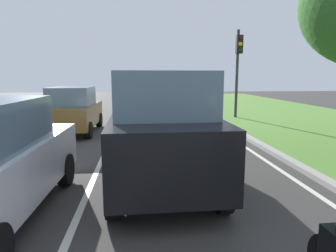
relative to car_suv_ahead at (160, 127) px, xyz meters
The scene contains 8 objects.
ground_plane 5.76m from the car_suv_ahead, 97.43° to the left, with size 60.00×60.00×0.00m, color #383533.
lane_line_center 5.89m from the car_suv_ahead, 104.34° to the left, with size 0.12×32.00×0.01m, color silver.
lane_line_right_edge 6.39m from the car_suv_ahead, 62.83° to the left, with size 0.12×32.00×0.01m, color silver.
grass_verge_right 9.64m from the car_suv_ahead, 35.74° to the left, with size 9.00×48.00×0.06m, color #548433.
curb_right 6.62m from the car_suv_ahead, 58.93° to the left, with size 0.24×48.00×0.12m, color #9E9B93.
car_suv_ahead is the anchor object (origin of this frame).
car_hatchback_far 6.59m from the car_suv_ahead, 116.51° to the left, with size 1.80×3.74×1.78m.
traffic_light_near_right 10.36m from the car_suv_ahead, 62.96° to the left, with size 0.32×0.50×4.49m.
Camera 1 is at (0.29, 2.44, 2.20)m, focal length 32.05 mm.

